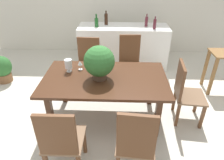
# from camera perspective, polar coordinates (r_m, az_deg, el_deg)

# --- Properties ---
(ground_plane) EXTENTS (7.04, 7.04, 0.00)m
(ground_plane) POSITION_cam_1_polar(r_m,az_deg,el_deg) (3.57, -1.56, -7.74)
(ground_plane) COLOR beige
(back_wall) EXTENTS (6.40, 0.10, 2.60)m
(back_wall) POSITION_cam_1_polar(r_m,az_deg,el_deg) (5.47, 0.06, 21.11)
(back_wall) COLOR beige
(back_wall) RESTS_ON ground
(dining_table) EXTENTS (1.81, 1.07, 0.73)m
(dining_table) POSITION_cam_1_polar(r_m,az_deg,el_deg) (3.02, -1.98, -0.73)
(dining_table) COLOR #422616
(dining_table) RESTS_ON ground
(chair_foot_end) EXTENTS (0.47, 0.50, 0.96)m
(chair_foot_end) POSITION_cam_1_polar(r_m,az_deg,el_deg) (3.24, 19.60, -2.79)
(chair_foot_end) COLOR brown
(chair_foot_end) RESTS_ON ground
(chair_near_left) EXTENTS (0.45, 0.46, 0.97)m
(chair_near_left) POSITION_cam_1_polar(r_m,az_deg,el_deg) (2.37, -13.98, -16.03)
(chair_near_left) COLOR brown
(chair_near_left) RESTS_ON ground
(chair_far_right) EXTENTS (0.45, 0.45, 1.01)m
(chair_far_right) POSITION_cam_1_polar(r_m,az_deg,el_deg) (3.97, 4.91, 5.70)
(chair_far_right) COLOR brown
(chair_far_right) RESTS_ON ground
(chair_near_right) EXTENTS (0.47, 0.51, 1.01)m
(chair_near_right) POSITION_cam_1_polar(r_m,az_deg,el_deg) (2.29, 6.61, -16.86)
(chair_near_right) COLOR brown
(chair_near_right) RESTS_ON ground
(chair_far_left) EXTENTS (0.49, 0.49, 0.94)m
(chair_far_left) POSITION_cam_1_polar(r_m,az_deg,el_deg) (4.02, -6.68, 5.55)
(chair_far_left) COLOR brown
(chair_far_left) RESTS_ON ground
(flower_centerpiece) EXTENTS (0.43, 0.43, 0.49)m
(flower_centerpiece) POSITION_cam_1_polar(r_m,az_deg,el_deg) (2.83, -3.58, 5.07)
(flower_centerpiece) COLOR #4C3828
(flower_centerpiece) RESTS_ON dining_table
(crystal_vase_left) EXTENTS (0.11, 0.11, 0.20)m
(crystal_vase_left) POSITION_cam_1_polar(r_m,az_deg,el_deg) (3.15, -12.07, 4.30)
(crystal_vase_left) COLOR silver
(crystal_vase_left) RESTS_ON dining_table
(crystal_vase_center_near) EXTENTS (0.09, 0.09, 0.22)m
(crystal_vase_center_near) POSITION_cam_1_polar(r_m,az_deg,el_deg) (3.19, -2.26, 5.48)
(crystal_vase_center_near) COLOR silver
(crystal_vase_center_near) RESTS_ON dining_table
(crystal_vase_right) EXTENTS (0.10, 0.10, 0.18)m
(crystal_vase_right) POSITION_cam_1_polar(r_m,az_deg,el_deg) (3.27, -5.13, 5.63)
(crystal_vase_right) COLOR silver
(crystal_vase_right) RESTS_ON dining_table
(wine_glass) EXTENTS (0.07, 0.07, 0.15)m
(wine_glass) POSITION_cam_1_polar(r_m,az_deg,el_deg) (3.18, -8.93, 4.61)
(wine_glass) COLOR silver
(wine_glass) RESTS_ON dining_table
(kitchen_counter) EXTENTS (1.99, 0.66, 0.94)m
(kitchen_counter) POSITION_cam_1_polar(r_m,az_deg,el_deg) (4.79, 3.07, 9.32)
(kitchen_counter) COLOR white
(kitchen_counter) RESTS_ON ground
(wine_bottle_clear) EXTENTS (0.07, 0.07, 0.26)m
(wine_bottle_clear) POSITION_cam_1_polar(r_m,az_deg,el_deg) (4.50, 11.84, 15.09)
(wine_bottle_clear) COLOR #511E28
(wine_bottle_clear) RESTS_ON kitchen_counter
(wine_bottle_dark) EXTENTS (0.07, 0.07, 0.30)m
(wine_bottle_dark) POSITION_cam_1_polar(r_m,az_deg,el_deg) (4.72, -1.66, 16.68)
(wine_bottle_dark) COLOR black
(wine_bottle_dark) RESTS_ON kitchen_counter
(wine_bottle_amber) EXTENTS (0.08, 0.08, 0.27)m
(wine_bottle_amber) POSITION_cam_1_polar(r_m,az_deg,el_deg) (4.58, -4.36, 15.84)
(wine_bottle_amber) COLOR #194C1E
(wine_bottle_amber) RESTS_ON kitchen_counter
(wine_bottle_tall) EXTENTS (0.06, 0.06, 0.27)m
(wine_bottle_tall) POSITION_cam_1_polar(r_m,az_deg,el_deg) (4.65, 9.59, 15.83)
(wine_bottle_tall) COLOR #511E28
(wine_bottle_tall) RESTS_ON kitchen_counter
(potted_plant_floor) EXTENTS (0.39, 0.39, 0.56)m
(potted_plant_floor) POSITION_cam_1_polar(r_m,az_deg,el_deg) (4.73, -28.37, 2.81)
(potted_plant_floor) COLOR brown
(potted_plant_floor) RESTS_ON ground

